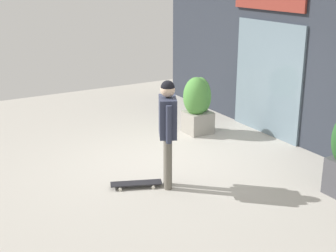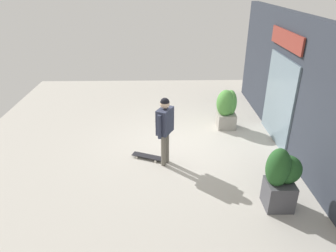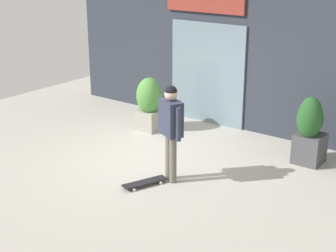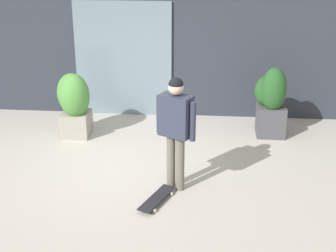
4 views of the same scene
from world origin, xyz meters
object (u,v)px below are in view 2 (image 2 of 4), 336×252
object	(u,v)px
planter_box_left	(281,177)
skateboarder	(165,124)
skateboard	(148,156)
planter_box_right	(227,107)

from	to	relation	value
planter_box_left	skateboarder	bearing A→B (deg)	-125.61
skateboard	planter_box_left	xyz separation A→B (m)	(1.86, 2.71, 0.64)
planter_box_left	planter_box_right	bearing A→B (deg)	-174.58
skateboarder	planter_box_right	world-z (taller)	skateboarder
skateboarder	skateboard	bearing A→B (deg)	-1.35
skateboard	planter_box_right	world-z (taller)	planter_box_right
skateboarder	planter_box_left	xyz separation A→B (m)	(1.62, 2.26, -0.39)
skateboard	planter_box_left	world-z (taller)	planter_box_left
skateboard	planter_box_right	distance (m)	3.03
skateboard	skateboarder	bearing A→B (deg)	173.80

